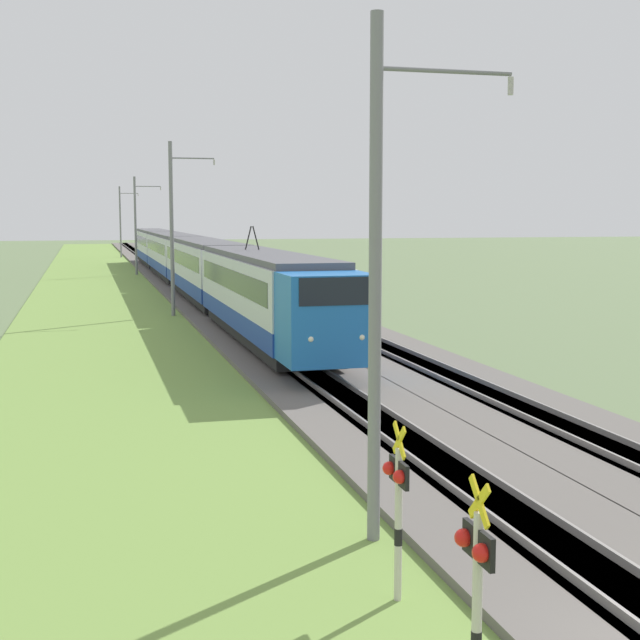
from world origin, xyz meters
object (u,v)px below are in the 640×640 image
passenger_train (186,258)px  catenary_mast_near (378,279)px  crossing_signal_near (476,587)px  catenary_mast_distant (121,221)px  catenary_mast_mid (173,228)px  crossing_signal_aux (398,498)px  catenary_mast_far (136,225)px

passenger_train → catenary_mast_near: 53.77m
crossing_signal_near → catenary_mast_distant: bearing=-90.4°
catenary_mast_near → catenary_mast_distant: 107.04m
catenary_mast_mid → catenary_mast_distant: (71.36, -0.00, -0.13)m
catenary_mast_near → catenary_mast_distant: catenary_mast_distant is taller
passenger_train → catenary_mast_mid: (-17.98, 2.64, 2.55)m
crossing_signal_near → crossing_signal_aux: bearing=-95.9°
crossing_signal_near → catenary_mast_near: 6.55m
passenger_train → crossing_signal_near: bearing=-3.3°
crossing_signal_near → passenger_train: bearing=-93.3°
catenary_mast_near → catenary_mast_far: 71.36m
catenary_mast_near → catenary_mast_mid: bearing=0.0°
passenger_train → crossing_signal_near: passenger_train is taller
crossing_signal_near → crossing_signal_aux: size_ratio=1.08×
crossing_signal_near → catenary_mast_near: size_ratio=0.33×
passenger_train → catenary_mast_distant: bearing=-177.2°
crossing_signal_near → catenary_mast_mid: (41.53, -0.84, 3.21)m
crossing_signal_aux → catenary_mast_mid: bearing=-90.7°
passenger_train → catenary_mast_mid: bearing=-8.3°
catenary_mast_near → catenary_mast_mid: catenary_mast_mid is taller
crossing_signal_aux → catenary_mast_mid: catenary_mast_mid is taller
catenary_mast_mid → crossing_signal_near: bearing=178.8°
catenary_mast_near → catenary_mast_far: bearing=0.0°
crossing_signal_aux → catenary_mast_near: bearing=-101.6°
passenger_train → crossing_signal_near: (-59.50, 3.48, -0.66)m
crossing_signal_near → catenary_mast_near: catenary_mast_near is taller
catenary_mast_near → catenary_mast_distant: size_ratio=0.95×
catenary_mast_near → catenary_mast_distant: (107.04, 0.00, 0.24)m
catenary_mast_far → catenary_mast_distant: size_ratio=0.98×
catenary_mast_far → catenary_mast_distant: bearing=0.0°
passenger_train → crossing_signal_aux: size_ratio=30.19×
passenger_train → catenary_mast_distant: catenary_mast_distant is taller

